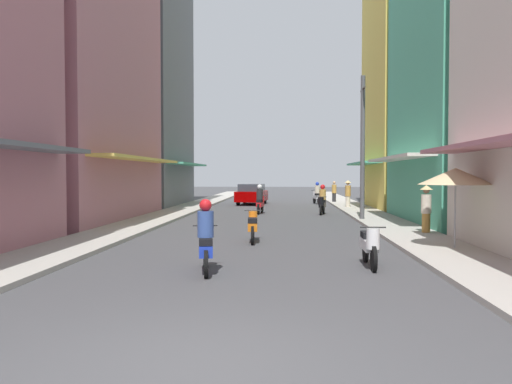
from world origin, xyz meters
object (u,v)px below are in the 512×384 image
motorbike_blue (206,239)px  pedestrian_crossing (334,192)px  motorbike_green (242,195)px  motorbike_white (370,245)px  motorbike_silver (317,194)px  motorbike_black (322,201)px  pedestrian_midway (348,193)px  motorbike_orange (253,226)px  utility_pole (363,147)px  motorbike_red (260,201)px  pedestrian_foreground (426,207)px  parked_car (252,194)px  vendor_umbrella (456,176)px

motorbike_blue → pedestrian_crossing: pedestrian_crossing is taller
motorbike_blue → pedestrian_crossing: size_ratio=1.10×
motorbike_green → motorbike_white: 29.18m
motorbike_silver → motorbike_white: (-0.28, -24.92, -0.20)m
motorbike_silver → motorbike_white: bearing=-90.6°
motorbike_black → motorbike_white: motorbike_black is taller
motorbike_black → pedestrian_midway: bearing=67.4°
motorbike_black → pedestrian_midway: size_ratio=1.02×
motorbike_orange → utility_pole: 8.88m
motorbike_blue → motorbike_red: bearing=88.9°
motorbike_green → motorbike_red: bearing=-80.8°
pedestrian_foreground → pedestrian_midway: size_ratio=0.99×
motorbike_blue → pedestrian_midway: size_ratio=1.02×
motorbike_red → parked_car: size_ratio=0.43×
motorbike_black → parked_car: (-4.33, 8.73, 0.04)m
motorbike_black → pedestrian_midway: (1.88, 4.53, 0.29)m
motorbike_green → parked_car: (1.10, -4.64, 0.24)m
motorbike_silver → motorbike_black: 9.62m
motorbike_silver → parked_car: size_ratio=0.42×
pedestrian_foreground → motorbike_black: bearing=107.3°
motorbike_red → motorbike_green: motorbike_red is taller
motorbike_black → pedestrian_midway: pedestrian_midway is taller
motorbike_silver → motorbike_green: bearing=146.6°
motorbike_white → pedestrian_midway: size_ratio=1.03×
motorbike_orange → motorbike_black: bearing=75.3°
motorbike_red → motorbike_blue: bearing=-91.1°
parked_car → vendor_umbrella: (6.98, -21.63, 1.31)m
motorbike_blue → motorbike_black: (3.61, 16.12, 0.00)m
pedestrian_foreground → motorbike_white: bearing=-115.5°
motorbike_white → utility_pole: utility_pole is taller
motorbike_silver → parked_car: (-4.60, -0.89, 0.04)m
vendor_umbrella → utility_pole: 9.06m
utility_pole → motorbike_green: bearing=111.7°
motorbike_silver → pedestrian_crossing: size_ratio=1.10×
motorbike_blue → parked_car: 24.86m
motorbike_white → utility_pole: bearing=82.4°
motorbike_blue → pedestrian_crossing: bearing=78.9°
parked_car → vendor_umbrella: vendor_umbrella is taller
parked_car → vendor_umbrella: bearing=-72.1°
pedestrian_crossing → motorbike_blue: bearing=-101.1°
motorbike_green → pedestrian_crossing: 7.58m
motorbike_red → pedestrian_crossing: pedestrian_crossing is taller
motorbike_orange → vendor_umbrella: (5.58, -1.73, 1.54)m
motorbike_red → vendor_umbrella: bearing=-65.7°
motorbike_silver → utility_pole: utility_pole is taller
motorbike_silver → pedestrian_foreground: 19.05m
motorbike_green → motorbike_blue: bearing=-86.5°
motorbike_silver → motorbike_orange: bearing=-98.8°
pedestrian_foreground → vendor_umbrella: (-0.22, -3.64, 1.07)m
motorbike_red → motorbike_black: same height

